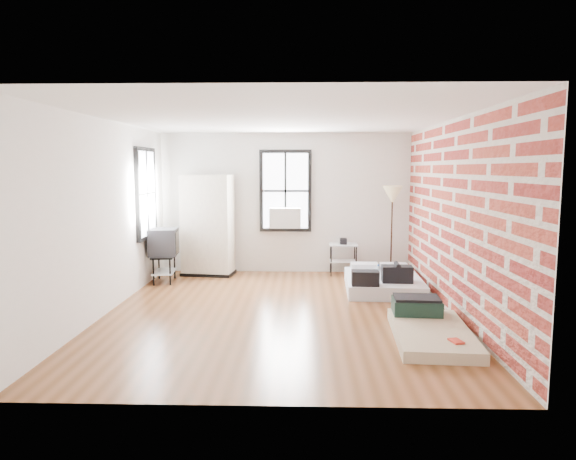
{
  "coord_description": "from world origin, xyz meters",
  "views": [
    {
      "loc": [
        0.35,
        -7.33,
        2.1
      ],
      "look_at": [
        0.13,
        0.3,
        1.18
      ],
      "focal_mm": 32.0,
      "sensor_mm": 36.0,
      "label": 1
    }
  ],
  "objects_px": {
    "mattress_main": "(383,281)",
    "wardrobe": "(208,225)",
    "mattress_bare": "(428,326)",
    "tv_stand": "(164,244)",
    "floor_lamp": "(392,199)",
    "side_table": "(343,250)"
  },
  "relations": [
    {
      "from": "mattress_main",
      "to": "wardrobe",
      "type": "bearing_deg",
      "value": 162.25
    },
    {
      "from": "mattress_bare",
      "to": "tv_stand",
      "type": "height_order",
      "value": "tv_stand"
    },
    {
      "from": "floor_lamp",
      "to": "tv_stand",
      "type": "bearing_deg",
      "value": -170.99
    },
    {
      "from": "floor_lamp",
      "to": "tv_stand",
      "type": "distance_m",
      "value": 4.42
    },
    {
      "from": "wardrobe",
      "to": "mattress_bare",
      "type": "bearing_deg",
      "value": -38.87
    },
    {
      "from": "side_table",
      "to": "tv_stand",
      "type": "xyz_separation_m",
      "value": [
        -3.37,
        -0.75,
        0.22
      ]
    },
    {
      "from": "mattress_bare",
      "to": "side_table",
      "type": "xyz_separation_m",
      "value": [
        -0.79,
        3.7,
        0.38
      ]
    },
    {
      "from": "side_table",
      "to": "floor_lamp",
      "type": "distance_m",
      "value": 1.38
    },
    {
      "from": "side_table",
      "to": "floor_lamp",
      "type": "bearing_deg",
      "value": -4.3
    },
    {
      "from": "mattress_main",
      "to": "mattress_bare",
      "type": "relative_size",
      "value": 1.0
    },
    {
      "from": "wardrobe",
      "to": "tv_stand",
      "type": "relative_size",
      "value": 1.98
    },
    {
      "from": "wardrobe",
      "to": "floor_lamp",
      "type": "bearing_deg",
      "value": 7.53
    },
    {
      "from": "wardrobe",
      "to": "side_table",
      "type": "xyz_separation_m",
      "value": [
        2.67,
        0.07,
        -0.49
      ]
    },
    {
      "from": "tv_stand",
      "to": "side_table",
      "type": "bearing_deg",
      "value": 6.32
    },
    {
      "from": "side_table",
      "to": "mattress_bare",
      "type": "bearing_deg",
      "value": -78.01
    },
    {
      "from": "wardrobe",
      "to": "tv_stand",
      "type": "bearing_deg",
      "value": -127.94
    },
    {
      "from": "mattress_main",
      "to": "side_table",
      "type": "xyz_separation_m",
      "value": [
        -0.59,
        1.27,
        0.34
      ]
    },
    {
      "from": "tv_stand",
      "to": "wardrobe",
      "type": "bearing_deg",
      "value": 38.26
    },
    {
      "from": "mattress_bare",
      "to": "tv_stand",
      "type": "bearing_deg",
      "value": 148.3
    },
    {
      "from": "floor_lamp",
      "to": "wardrobe",
      "type": "bearing_deg",
      "value": 180.0
    },
    {
      "from": "mattress_bare",
      "to": "wardrobe",
      "type": "distance_m",
      "value": 5.09
    },
    {
      "from": "wardrobe",
      "to": "tv_stand",
      "type": "height_order",
      "value": "wardrobe"
    }
  ]
}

